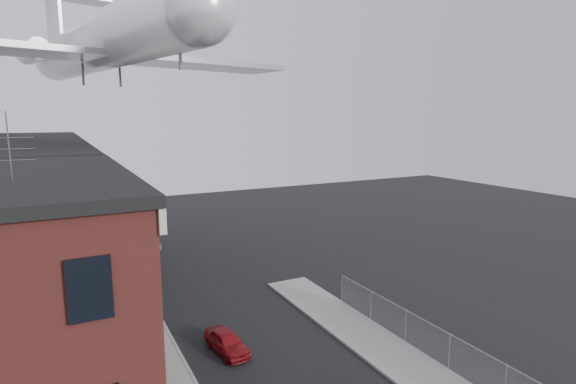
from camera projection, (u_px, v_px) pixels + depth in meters
The scene contains 15 objects.
sidewalk_left at pixel (119, 284), 32.39m from camera, with size 3.00×62.00×0.12m, color gray.
sidewalk_right at pixel (410, 367), 21.66m from camera, with size 3.00×26.00×0.12m, color gray.
curb_left at pixel (140, 281), 33.05m from camera, with size 0.15×62.00×0.14m, color gray.
curb_right at pixel (386, 375), 21.00m from camera, with size 0.15×26.00×0.14m, color gray.
row_house_b at pixel (7, 228), 28.17m from camera, with size 11.98×7.00×10.30m.
row_house_c at pixel (15, 208), 34.29m from camera, with size 11.98×7.00×10.30m.
row_house_d at pixel (20, 194), 40.41m from camera, with size 11.98×7.00×10.30m.
row_house_e at pixel (24, 184), 46.54m from camera, with size 11.98×7.00×10.30m.
chainlink_fence at pixel (449, 351), 21.31m from camera, with size 0.06×18.06×1.90m.
utility_pole at pixel (126, 243), 26.33m from camera, with size 1.80×0.26×9.00m.
street_tree at pixel (113, 227), 35.36m from camera, with size 3.22×3.20×5.20m.
car_near at pixel (227, 342), 23.10m from camera, with size 1.32×3.27×1.11m, color maroon.
car_mid at pixel (145, 271), 33.69m from camera, with size 1.24×3.56×1.17m, color black.
car_far at pixel (148, 242), 41.56m from camera, with size 1.56×3.85×1.12m, color gray.
airplane at pixel (102, 44), 30.47m from camera, with size 25.52×29.17×8.39m.
Camera 1 is at (-8.94, -8.98, 12.00)m, focal length 28.00 mm.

